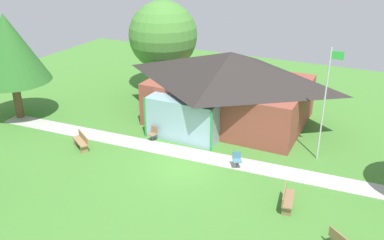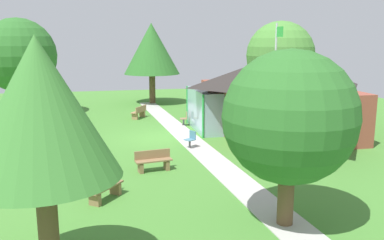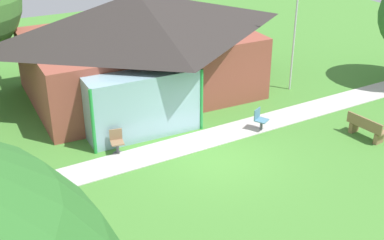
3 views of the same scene
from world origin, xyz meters
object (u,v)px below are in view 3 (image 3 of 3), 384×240
pavilion (139,43)px  patio_chair_porch_left (117,142)px  patio_chair_lawn_spare (260,120)px  flagpole (297,18)px  bench_mid_left (44,205)px  bench_mid_right (366,128)px

pavilion → patio_chair_porch_left: bearing=-120.5°
pavilion → patio_chair_lawn_spare: 6.31m
patio_chair_porch_left → flagpole: bearing=-158.3°
bench_mid_left → patio_chair_porch_left: bearing=-108.0°
bench_mid_left → bench_mid_right: size_ratio=0.97×
flagpole → patio_chair_porch_left: (-8.87, -1.98, -2.85)m
pavilion → patio_chair_porch_left: 5.68m
flagpole → bench_mid_right: bearing=-94.4°
patio_chair_porch_left → patio_chair_lawn_spare: size_ratio=1.00×
pavilion → bench_mid_left: (-5.77, -7.16, -1.88)m
flagpole → bench_mid_right: (-0.38, -5.03, -2.86)m
flagpole → bench_mid_right: 5.80m
patio_chair_lawn_spare → pavilion: bearing=-94.0°
flagpole → bench_mid_left: flagpole is taller
pavilion → bench_mid_right: 9.78m
flagpole → patio_chair_lawn_spare: (-3.50, -2.78, -2.85)m
pavilion → patio_chair_porch_left: pavilion is taller
pavilion → bench_mid_right: pavilion is taller
flagpole → bench_mid_left: (-11.93, -4.53, -2.86)m
patio_chair_porch_left → pavilion: bearing=-111.4°
bench_mid_left → bench_mid_right: (11.54, -0.50, 0.00)m
bench_mid_right → patio_chair_lawn_spare: size_ratio=1.80×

